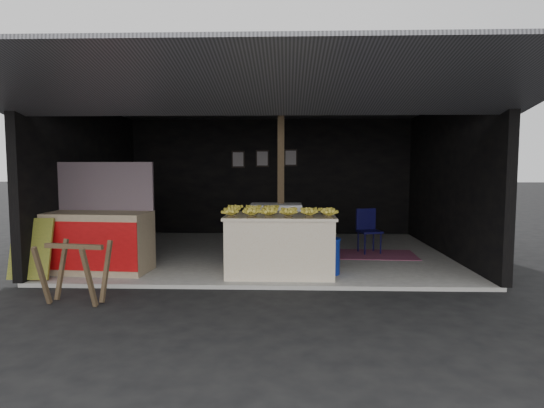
{
  "coord_description": "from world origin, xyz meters",
  "views": [
    {
      "loc": [
        0.41,
        -6.34,
        1.79
      ],
      "look_at": [
        0.15,
        1.51,
        1.1
      ],
      "focal_mm": 30.0,
      "sensor_mm": 36.0,
      "label": 1
    }
  ],
  "objects_px": {
    "neighbor_stall": "(96,239)",
    "sawhorse": "(74,266)",
    "banana_table": "(280,244)",
    "water_barrel": "(328,257)",
    "white_crate": "(276,232)",
    "plastic_chair": "(368,227)"
  },
  "relations": [
    {
      "from": "neighbor_stall",
      "to": "sawhorse",
      "type": "relative_size",
      "value": 2.22
    },
    {
      "from": "banana_table",
      "to": "sawhorse",
      "type": "distance_m",
      "value": 2.97
    },
    {
      "from": "sawhorse",
      "to": "water_barrel",
      "type": "relative_size",
      "value": 1.48
    },
    {
      "from": "neighbor_stall",
      "to": "sawhorse",
      "type": "bearing_deg",
      "value": -71.94
    },
    {
      "from": "neighbor_stall",
      "to": "water_barrel",
      "type": "relative_size",
      "value": 3.28
    },
    {
      "from": "banana_table",
      "to": "water_barrel",
      "type": "bearing_deg",
      "value": 3.04
    },
    {
      "from": "sawhorse",
      "to": "banana_table",
      "type": "bearing_deg",
      "value": 38.0
    },
    {
      "from": "white_crate",
      "to": "neighbor_stall",
      "type": "bearing_deg",
      "value": -161.42
    },
    {
      "from": "neighbor_stall",
      "to": "water_barrel",
      "type": "height_order",
      "value": "neighbor_stall"
    },
    {
      "from": "white_crate",
      "to": "water_barrel",
      "type": "xyz_separation_m",
      "value": [
        0.85,
        -1.03,
        -0.24
      ]
    },
    {
      "from": "banana_table",
      "to": "neighbor_stall",
      "type": "distance_m",
      "value": 2.97
    },
    {
      "from": "water_barrel",
      "to": "plastic_chair",
      "type": "xyz_separation_m",
      "value": [
        0.93,
        1.8,
        0.24
      ]
    },
    {
      "from": "banana_table",
      "to": "water_barrel",
      "type": "xyz_separation_m",
      "value": [
        0.76,
        0.04,
        -0.2
      ]
    },
    {
      "from": "water_barrel",
      "to": "plastic_chair",
      "type": "relative_size",
      "value": 0.63
    },
    {
      "from": "banana_table",
      "to": "white_crate",
      "type": "bearing_deg",
      "value": 94.83
    },
    {
      "from": "banana_table",
      "to": "white_crate",
      "type": "relative_size",
      "value": 1.68
    },
    {
      "from": "sawhorse",
      "to": "water_barrel",
      "type": "distance_m",
      "value": 3.67
    },
    {
      "from": "white_crate",
      "to": "plastic_chair",
      "type": "distance_m",
      "value": 1.94
    },
    {
      "from": "banana_table",
      "to": "water_barrel",
      "type": "height_order",
      "value": "banana_table"
    },
    {
      "from": "plastic_chair",
      "to": "neighbor_stall",
      "type": "bearing_deg",
      "value": -173.58
    },
    {
      "from": "sawhorse",
      "to": "white_crate",
      "type": "bearing_deg",
      "value": 53.92
    },
    {
      "from": "sawhorse",
      "to": "plastic_chair",
      "type": "xyz_separation_m",
      "value": [
        4.28,
        3.29,
        0.07
      ]
    }
  ]
}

